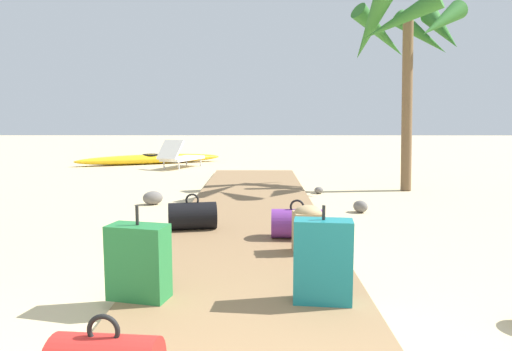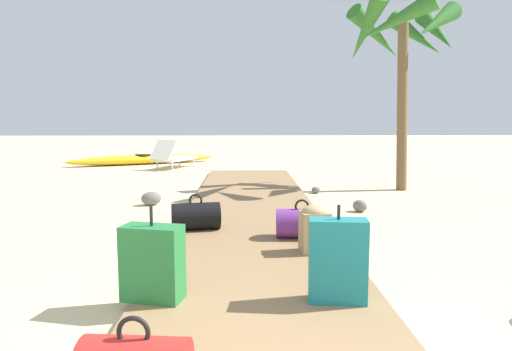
{
  "view_description": "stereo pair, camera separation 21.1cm",
  "coord_description": "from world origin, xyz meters",
  "px_view_note": "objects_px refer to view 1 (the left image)",
  "views": [
    {
      "loc": [
        0.1,
        -1.22,
        1.44
      ],
      "look_at": [
        0.07,
        5.9,
        0.55
      ],
      "focal_mm": 33.46,
      "sensor_mm": 36.0,
      "label": 1
    },
    {
      "loc": [
        -0.11,
        -1.21,
        1.44
      ],
      "look_at": [
        0.07,
        5.9,
        0.55
      ],
      "focal_mm": 33.46,
      "sensor_mm": 36.0,
      "label": 2
    }
  ],
  "objects_px": {
    "lounge_chair": "(180,156)",
    "kayak": "(151,159)",
    "duffel_bag_black": "(192,216)",
    "duffel_bag_purple": "(297,223)",
    "backpack_tan": "(308,228)",
    "suitcase_teal": "(323,261)",
    "suitcase_green": "(139,262)",
    "palm_tree_far_right": "(407,37)"
  },
  "relations": [
    {
      "from": "palm_tree_far_right",
      "to": "duffel_bag_black",
      "type": "bearing_deg",
      "value": -134.67
    },
    {
      "from": "lounge_chair",
      "to": "kayak",
      "type": "distance_m",
      "value": 1.64
    },
    {
      "from": "duffel_bag_purple",
      "to": "palm_tree_far_right",
      "type": "height_order",
      "value": "palm_tree_far_right"
    },
    {
      "from": "backpack_tan",
      "to": "suitcase_teal",
      "type": "bearing_deg",
      "value": -91.08
    },
    {
      "from": "duffel_bag_purple",
      "to": "duffel_bag_black",
      "type": "relative_size",
      "value": 0.94
    },
    {
      "from": "lounge_chair",
      "to": "suitcase_green",
      "type": "bearing_deg",
      "value": -82.43
    },
    {
      "from": "duffel_bag_black",
      "to": "palm_tree_far_right",
      "type": "relative_size",
      "value": 0.17
    },
    {
      "from": "backpack_tan",
      "to": "kayak",
      "type": "relative_size",
      "value": 0.11
    },
    {
      "from": "palm_tree_far_right",
      "to": "kayak",
      "type": "height_order",
      "value": "palm_tree_far_right"
    },
    {
      "from": "backpack_tan",
      "to": "duffel_bag_black",
      "type": "bearing_deg",
      "value": 142.92
    },
    {
      "from": "lounge_chair",
      "to": "duffel_bag_black",
      "type": "bearing_deg",
      "value": -79.53
    },
    {
      "from": "backpack_tan",
      "to": "lounge_chair",
      "type": "xyz_separation_m",
      "value": [
        -2.68,
        8.47,
        -0.0
      ]
    },
    {
      "from": "duffel_bag_black",
      "to": "backpack_tan",
      "type": "relative_size",
      "value": 1.3
    },
    {
      "from": "suitcase_teal",
      "to": "kayak",
      "type": "height_order",
      "value": "suitcase_teal"
    },
    {
      "from": "backpack_tan",
      "to": "lounge_chair",
      "type": "distance_m",
      "value": 8.88
    },
    {
      "from": "lounge_chair",
      "to": "duffel_bag_purple",
      "type": "bearing_deg",
      "value": -71.7
    },
    {
      "from": "suitcase_green",
      "to": "lounge_chair",
      "type": "bearing_deg",
      "value": 97.57
    },
    {
      "from": "suitcase_teal",
      "to": "suitcase_green",
      "type": "relative_size",
      "value": 1.02
    },
    {
      "from": "duffel_bag_purple",
      "to": "suitcase_green",
      "type": "xyz_separation_m",
      "value": [
        -1.32,
        -1.8,
        0.12
      ]
    },
    {
      "from": "duffel_bag_purple",
      "to": "lounge_chair",
      "type": "distance_m",
      "value": 8.32
    },
    {
      "from": "duffel_bag_black",
      "to": "palm_tree_far_right",
      "type": "height_order",
      "value": "palm_tree_far_right"
    },
    {
      "from": "suitcase_teal",
      "to": "suitcase_green",
      "type": "height_order",
      "value": "suitcase_teal"
    },
    {
      "from": "suitcase_green",
      "to": "lounge_chair",
      "type": "height_order",
      "value": "lounge_chair"
    },
    {
      "from": "duffel_bag_purple",
      "to": "suitcase_green",
      "type": "relative_size",
      "value": 0.82
    },
    {
      "from": "duffel_bag_black",
      "to": "suitcase_green",
      "type": "relative_size",
      "value": 0.88
    },
    {
      "from": "duffel_bag_purple",
      "to": "duffel_bag_black",
      "type": "height_order",
      "value": "same"
    },
    {
      "from": "duffel_bag_purple",
      "to": "duffel_bag_black",
      "type": "xyz_separation_m",
      "value": [
        -1.23,
        0.41,
        -0.0
      ]
    },
    {
      "from": "duffel_bag_black",
      "to": "palm_tree_far_right",
      "type": "xyz_separation_m",
      "value": [
        3.61,
        3.65,
        2.69
      ]
    },
    {
      "from": "duffel_bag_purple",
      "to": "duffel_bag_black",
      "type": "bearing_deg",
      "value": 161.45
    },
    {
      "from": "suitcase_green",
      "to": "kayak",
      "type": "distance_m",
      "value": 11.17
    },
    {
      "from": "suitcase_teal",
      "to": "suitcase_green",
      "type": "distance_m",
      "value": 1.37
    },
    {
      "from": "lounge_chair",
      "to": "kayak",
      "type": "relative_size",
      "value": 0.39
    },
    {
      "from": "palm_tree_far_right",
      "to": "lounge_chair",
      "type": "bearing_deg",
      "value": 142.5
    },
    {
      "from": "duffel_bag_purple",
      "to": "palm_tree_far_right",
      "type": "xyz_separation_m",
      "value": [
        2.38,
        4.07,
        2.69
      ]
    },
    {
      "from": "backpack_tan",
      "to": "kayak",
      "type": "distance_m",
      "value": 10.39
    },
    {
      "from": "lounge_chair",
      "to": "backpack_tan",
      "type": "bearing_deg",
      "value": -72.45
    },
    {
      "from": "palm_tree_far_right",
      "to": "kayak",
      "type": "relative_size",
      "value": 0.87
    },
    {
      "from": "suitcase_teal",
      "to": "kayak",
      "type": "xyz_separation_m",
      "value": [
        -3.74,
        10.98,
        -0.24
      ]
    },
    {
      "from": "backpack_tan",
      "to": "kayak",
      "type": "bearing_deg",
      "value": 111.25
    },
    {
      "from": "suitcase_green",
      "to": "palm_tree_far_right",
      "type": "bearing_deg",
      "value": 57.69
    },
    {
      "from": "duffel_bag_purple",
      "to": "palm_tree_far_right",
      "type": "distance_m",
      "value": 5.43
    },
    {
      "from": "backpack_tan",
      "to": "suitcase_green",
      "type": "height_order",
      "value": "suitcase_green"
    }
  ]
}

